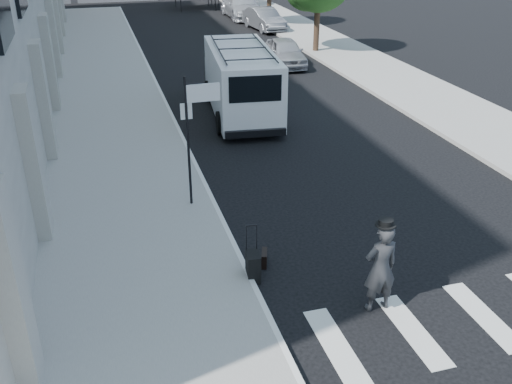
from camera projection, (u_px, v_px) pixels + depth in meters
ground at (325, 254)px, 13.46m from camera, size 120.00×120.00×0.00m
sidewalk_left at (106, 86)px, 26.16m from camera, size 4.50×48.00×0.15m
sidewalk_right at (338, 50)px, 32.89m from camera, size 4.00×56.00×0.15m
sign_pole at (196, 114)px, 14.46m from camera, size 1.03×0.07×3.50m
businessman at (380, 268)px, 11.22m from camera, size 0.73×0.49×1.94m
briefcase at (264, 258)px, 13.01m from camera, size 0.26×0.46×0.34m
suitcase at (253, 266)px, 12.41m from camera, size 0.33×0.48×1.26m
cargo_van at (241, 81)px, 22.30m from camera, size 2.97×7.07×2.57m
parked_car_a at (285, 52)px, 29.68m from camera, size 1.98×4.18×1.38m
parked_car_b at (264, 19)px, 38.58m from camera, size 2.06×4.56×1.45m
parked_car_c at (242, 6)px, 42.97m from camera, size 2.39×5.87×1.70m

